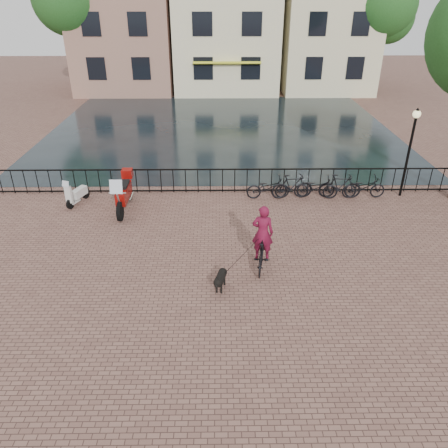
{
  "coord_description": "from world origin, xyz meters",
  "views": [
    {
      "loc": [
        -0.14,
        -8.45,
        7.37
      ],
      "look_at": [
        0.0,
        3.0,
        1.2
      ],
      "focal_mm": 35.0,
      "sensor_mm": 36.0,
      "label": 1
    }
  ],
  "objects_px": {
    "motorcycle": "(123,190)",
    "scooter": "(77,189)",
    "cyclist": "(262,241)",
    "lamp_post": "(412,138)",
    "dog": "(221,280)"
  },
  "relations": [
    {
      "from": "dog",
      "to": "cyclist",
      "type": "bearing_deg",
      "value": 54.2
    },
    {
      "from": "scooter",
      "to": "cyclist",
      "type": "bearing_deg",
      "value": -14.21
    },
    {
      "from": "cyclist",
      "to": "motorcycle",
      "type": "relative_size",
      "value": 1.04
    },
    {
      "from": "motorcycle",
      "to": "dog",
      "type": "bearing_deg",
      "value": -54.32
    },
    {
      "from": "cyclist",
      "to": "motorcycle",
      "type": "distance_m",
      "value": 6.23
    },
    {
      "from": "lamp_post",
      "to": "motorcycle",
      "type": "relative_size",
      "value": 1.5
    },
    {
      "from": "dog",
      "to": "motorcycle",
      "type": "xyz_separation_m",
      "value": [
        -3.58,
        5.02,
        0.53
      ]
    },
    {
      "from": "motorcycle",
      "to": "scooter",
      "type": "xyz_separation_m",
      "value": [
        -1.93,
        0.58,
        -0.24
      ]
    },
    {
      "from": "cyclist",
      "to": "scooter",
      "type": "height_order",
      "value": "cyclist"
    },
    {
      "from": "dog",
      "to": "scooter",
      "type": "bearing_deg",
      "value": 148.15
    },
    {
      "from": "cyclist",
      "to": "dog",
      "type": "relative_size",
      "value": 2.6
    },
    {
      "from": "scooter",
      "to": "lamp_post",
      "type": "bearing_deg",
      "value": 22.42
    },
    {
      "from": "cyclist",
      "to": "motorcycle",
      "type": "xyz_separation_m",
      "value": [
        -4.8,
        3.97,
        -0.08
      ]
    },
    {
      "from": "cyclist",
      "to": "lamp_post",
      "type": "bearing_deg",
      "value": -130.59
    },
    {
      "from": "motorcycle",
      "to": "scooter",
      "type": "bearing_deg",
      "value": 163.44
    }
  ]
}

